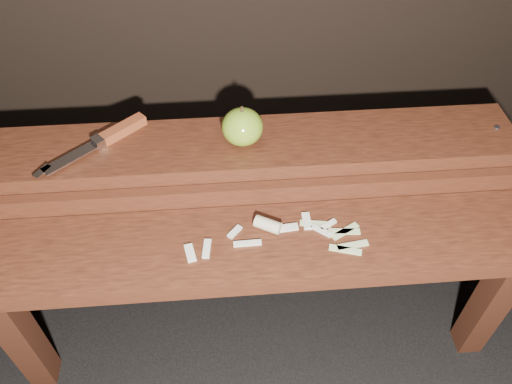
{
  "coord_description": "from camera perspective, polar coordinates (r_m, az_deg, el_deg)",
  "views": [
    {
      "loc": [
        -0.06,
        -0.67,
        1.22
      ],
      "look_at": [
        0.0,
        0.06,
        0.45
      ],
      "focal_mm": 35.0,
      "sensor_mm": 36.0,
      "label": 1
    }
  ],
  "objects": [
    {
      "name": "ground",
      "position": [
        1.4,
        0.2,
        -14.62
      ],
      "size": [
        60.0,
        60.0,
        0.0
      ],
      "primitive_type": "plane",
      "color": "black"
    },
    {
      "name": "bench_front_tier",
      "position": [
        1.06,
        0.52,
        -8.32
      ],
      "size": [
        1.2,
        0.2,
        0.42
      ],
      "color": "black",
      "rests_on": "ground"
    },
    {
      "name": "bench_rear_tier",
      "position": [
        1.17,
        -0.41,
        2.55
      ],
      "size": [
        1.2,
        0.21,
        0.5
      ],
      "color": "black",
      "rests_on": "ground"
    },
    {
      "name": "apple",
      "position": [
        1.08,
        -1.57,
        7.46
      ],
      "size": [
        0.09,
        0.09,
        0.09
      ],
      "color": "olive",
      "rests_on": "bench_rear_tier"
    },
    {
      "name": "knife",
      "position": [
        1.15,
        -16.35,
        6.13
      ],
      "size": [
        0.22,
        0.19,
        0.02
      ],
      "color": "brown",
      "rests_on": "bench_rear_tier"
    },
    {
      "name": "apple_scraps",
      "position": [
        1.03,
        2.95,
        -4.46
      ],
      "size": [
        0.37,
        0.12,
        0.03
      ],
      "color": "beige",
      "rests_on": "bench_front_tier"
    }
  ]
}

